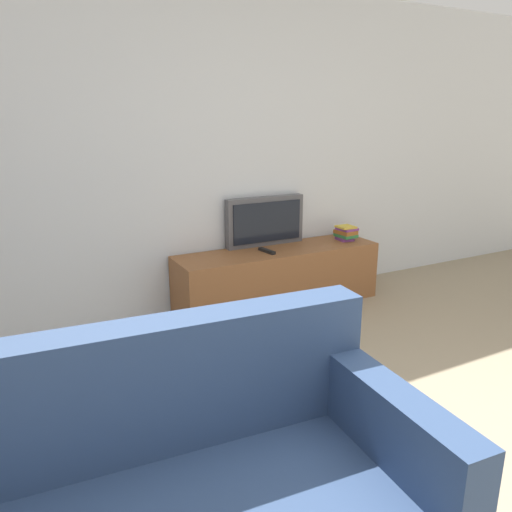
% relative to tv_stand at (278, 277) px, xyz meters
% --- Properties ---
extents(wall_back, '(9.00, 0.06, 2.60)m').
position_rel_tv_stand_xyz_m(wall_back, '(-0.53, 0.28, 1.05)').
color(wall_back, silver).
rests_on(wall_back, ground_plane).
extents(tv_stand, '(1.79, 0.47, 0.50)m').
position_rel_tv_stand_xyz_m(tv_stand, '(0.00, 0.00, 0.00)').
color(tv_stand, brown).
rests_on(tv_stand, ground_plane).
extents(television, '(0.73, 0.09, 0.42)m').
position_rel_tv_stand_xyz_m(television, '(-0.03, 0.19, 0.46)').
color(television, '#4C4C51').
rests_on(television, tv_stand).
extents(book_stack, '(0.18, 0.19, 0.13)m').
position_rel_tv_stand_xyz_m(book_stack, '(0.71, -0.00, 0.32)').
color(book_stack, '#7A3884').
rests_on(book_stack, tv_stand).
extents(remote_on_stand, '(0.06, 0.20, 0.02)m').
position_rel_tv_stand_xyz_m(remote_on_stand, '(-0.13, -0.03, 0.26)').
color(remote_on_stand, black).
rests_on(remote_on_stand, tv_stand).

